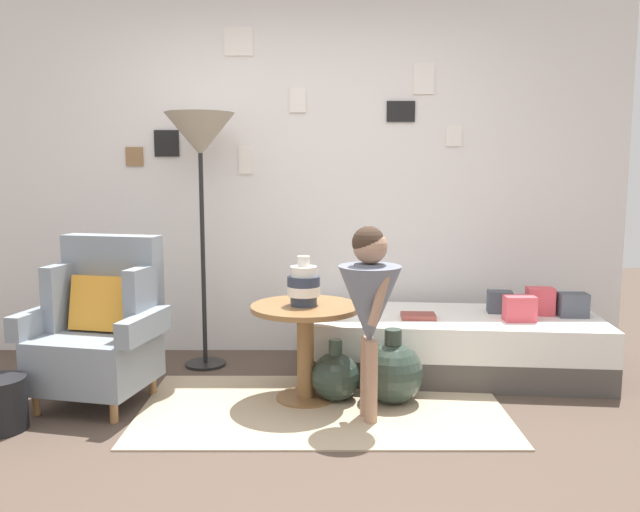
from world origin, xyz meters
The scene contains 16 objects.
ground_plane centered at (0.00, 0.00, 0.00)m, with size 12.00×12.00×0.00m, color #4C3D33.
gallery_wall centered at (0.00, 1.95, 1.30)m, with size 4.80×0.12×2.60m.
rug centered at (0.16, 0.70, 0.01)m, with size 2.06×1.13×0.01m, color tan.
armchair centered at (-1.14, 0.84, 0.44)m, with size 0.84×0.71×0.97m.
daybed centered at (1.03, 1.34, 0.20)m, with size 1.97×0.98×0.40m.
pillow_head centered at (1.80, 1.30, 0.48)m, with size 0.18×0.12×0.16m, color #474C56.
pillow_mid centered at (1.61, 1.36, 0.49)m, with size 0.17×0.12×0.18m, color #D64C56.
pillow_back centered at (1.42, 1.18, 0.48)m, with size 0.19×0.12×0.16m, color #D64C56.
pillow_extra centered at (1.36, 1.42, 0.47)m, with size 0.16×0.12×0.15m, color #474C56.
side_table centered at (0.06, 0.85, 0.42)m, with size 0.64×0.64×0.57m.
vase_striped centered at (0.05, 0.84, 0.70)m, with size 0.19×0.19×0.29m.
floor_lamp centered at (-0.66, 1.52, 1.54)m, with size 0.47×0.47×1.73m.
person_child centered at (0.41, 0.53, 0.68)m, with size 0.34×0.34×1.07m.
book_on_daybed centered at (0.78, 1.25, 0.42)m, with size 0.22×0.16×0.03m, color brown.
demijohn_near centered at (0.23, 0.83, 0.15)m, with size 0.29×0.29×0.37m.
demijohn_far centered at (0.57, 0.80, 0.18)m, with size 0.36×0.36×0.44m.
Camera 1 is at (0.14, -2.82, 1.36)m, focal length 36.03 mm.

